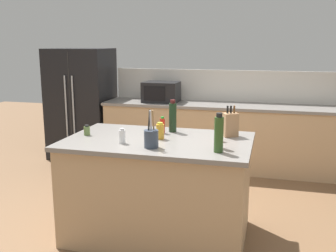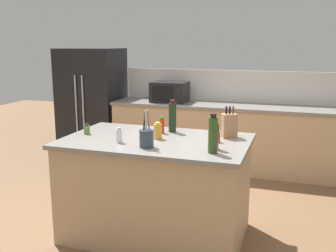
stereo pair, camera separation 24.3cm
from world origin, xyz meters
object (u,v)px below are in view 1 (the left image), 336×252
object	(u,v)px
salt_shaker	(122,136)
olive_oil_bottle	(219,134)
utensil_crock	(151,138)
wine_bottle	(173,117)
microwave	(161,92)
spice_jar_oregano	(87,131)
knife_block	(230,124)
vinegar_bottle	(220,135)
refrigerator	(81,103)
hot_sauce_bottle	(162,125)
spice_jar_paprika	(220,136)
honey_jar	(160,131)

from	to	relation	value
salt_shaker	olive_oil_bottle	xyz separation A→B (m)	(0.85, -0.06, 0.09)
utensil_crock	wine_bottle	world-z (taller)	utensil_crock
microwave	spice_jar_oregano	size ratio (longest dim) A/B	5.20
knife_block	vinegar_bottle	xyz separation A→B (m)	(-0.04, -0.44, -0.00)
refrigerator	wine_bottle	bearing A→B (deg)	-44.28
utensil_crock	vinegar_bottle	xyz separation A→B (m)	(0.55, 0.13, 0.03)
refrigerator	vinegar_bottle	xyz separation A→B (m)	(2.50, -2.41, 0.20)
wine_bottle	vinegar_bottle	xyz separation A→B (m)	(0.53, -0.49, -0.04)
olive_oil_bottle	hot_sauce_bottle	bearing A→B (deg)	139.36
utensil_crock	olive_oil_bottle	world-z (taller)	utensil_crock
refrigerator	vinegar_bottle	distance (m)	3.48
spice_jar_paprika	microwave	bearing A→B (deg)	118.29
hot_sauce_bottle	wine_bottle	world-z (taller)	wine_bottle
microwave	vinegar_bottle	world-z (taller)	microwave
spice_jar_paprika	hot_sauce_bottle	bearing A→B (deg)	162.91
refrigerator	spice_jar_paprika	world-z (taller)	refrigerator
honey_jar	spice_jar_paprika	xyz separation A→B (m)	(0.54, 0.05, -0.02)
knife_block	wine_bottle	bearing A→B (deg)	148.59
honey_jar	spice_jar_oregano	xyz separation A→B (m)	(-0.71, -0.04, -0.03)
spice_jar_oregano	spice_jar_paprika	xyz separation A→B (m)	(1.25, 0.09, 0.00)
olive_oil_bottle	salt_shaker	bearing A→B (deg)	175.79
utensil_crock	vinegar_bottle	bearing A→B (deg)	13.39
microwave	wine_bottle	world-z (taller)	wine_bottle
honey_jar	wine_bottle	xyz separation A→B (m)	(0.04, 0.31, 0.08)
refrigerator	salt_shaker	size ratio (longest dim) A/B	12.81
refrigerator	hot_sauce_bottle	size ratio (longest dim) A/B	10.57
microwave	honey_jar	xyz separation A→B (m)	(0.61, -2.18, -0.07)
wine_bottle	salt_shaker	bearing A→B (deg)	-119.86
honey_jar	spice_jar_oregano	bearing A→B (deg)	-176.99
microwave	vinegar_bottle	size ratio (longest dim) A/B	2.14
salt_shaker	vinegar_bottle	world-z (taller)	vinegar_bottle
wine_bottle	refrigerator	bearing A→B (deg)	135.72
hot_sauce_bottle	salt_shaker	size ratio (longest dim) A/B	1.21
spice_jar_oregano	salt_shaker	xyz separation A→B (m)	(0.44, -0.20, 0.02)
utensil_crock	vinegar_bottle	distance (m)	0.57
refrigerator	hot_sauce_bottle	bearing A→B (deg)	-46.70
knife_block	honey_jar	xyz separation A→B (m)	(-0.61, -0.26, -0.04)
spice_jar_paprika	olive_oil_bottle	size ratio (longest dim) A/B	0.33
hot_sauce_bottle	utensil_crock	bearing A→B (deg)	-84.31
microwave	refrigerator	bearing A→B (deg)	177.78
wine_bottle	vinegar_bottle	distance (m)	0.72
hot_sauce_bottle	honey_jar	world-z (taller)	hot_sauce_bottle
refrigerator	honey_jar	size ratio (longest dim) A/B	11.14
honey_jar	olive_oil_bottle	world-z (taller)	olive_oil_bottle
utensil_crock	hot_sauce_bottle	bearing A→B (deg)	95.69
refrigerator	utensil_crock	distance (m)	3.21
spice_jar_paprika	refrigerator	bearing A→B (deg)	138.53
refrigerator	salt_shaker	world-z (taller)	refrigerator
microwave	utensil_crock	xyz separation A→B (m)	(0.62, -2.49, -0.06)
spice_jar_paprika	salt_shaker	xyz separation A→B (m)	(-0.81, -0.29, 0.01)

